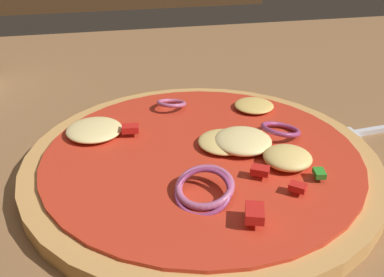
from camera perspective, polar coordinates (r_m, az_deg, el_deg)
dining_table at (r=0.38m, az=1.40°, el=-6.97°), size 1.33×0.91×0.04m
pizza at (r=0.37m, az=0.82°, el=-2.88°), size 0.29×0.29×0.03m
fork at (r=0.47m, az=23.39°, el=1.16°), size 0.19×0.03×0.01m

